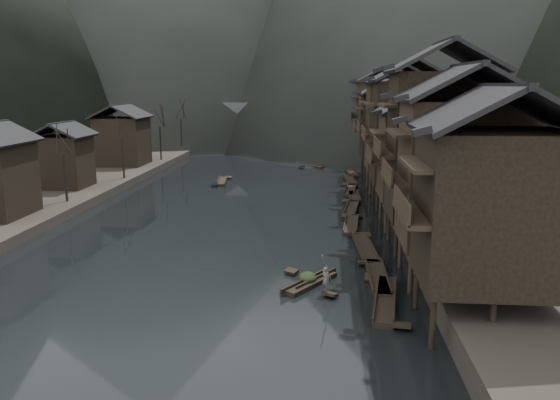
# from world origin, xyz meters

# --- Properties ---
(water) EXTENTS (300.00, 300.00, 0.00)m
(water) POSITION_xyz_m (0.00, 0.00, 0.00)
(water) COLOR black
(water) RESTS_ON ground
(right_bank) EXTENTS (40.00, 200.00, 1.80)m
(right_bank) POSITION_xyz_m (35.00, 40.00, 0.90)
(right_bank) COLOR #2D2823
(right_bank) RESTS_ON ground
(left_bank) EXTENTS (40.00, 200.00, 1.20)m
(left_bank) POSITION_xyz_m (-35.00, 40.00, 0.60)
(left_bank) COLOR #2D2823
(left_bank) RESTS_ON ground
(stilt_houses) EXTENTS (9.00, 67.60, 15.72)m
(stilt_houses) POSITION_xyz_m (17.28, 19.74, 8.90)
(stilt_houses) COLOR black
(stilt_houses) RESTS_ON ground
(left_houses) EXTENTS (8.10, 53.20, 8.73)m
(left_houses) POSITION_xyz_m (-20.50, 20.12, 5.66)
(left_houses) COLOR black
(left_houses) RESTS_ON left_bank
(bare_trees) EXTENTS (3.99, 72.70, 7.98)m
(bare_trees) POSITION_xyz_m (-17.00, 25.53, 6.79)
(bare_trees) COLOR black
(bare_trees) RESTS_ON left_bank
(moored_sampans) EXTENTS (3.13, 65.14, 0.47)m
(moored_sampans) POSITION_xyz_m (12.16, 23.01, 0.20)
(moored_sampans) COLOR black
(moored_sampans) RESTS_ON water
(midriver_boats) EXTENTS (14.30, 31.55, 0.45)m
(midriver_boats) POSITION_xyz_m (0.92, 46.24, 0.20)
(midriver_boats) COLOR black
(midriver_boats) RESTS_ON water
(stone_bridge) EXTENTS (40.00, 6.00, 9.00)m
(stone_bridge) POSITION_xyz_m (-0.00, 72.00, 5.11)
(stone_bridge) COLOR #4C4C4F
(stone_bridge) RESTS_ON ground
(hero_sampan) EXTENTS (3.61, 4.84, 0.44)m
(hero_sampan) POSITION_xyz_m (8.10, -2.44, 0.20)
(hero_sampan) COLOR black
(hero_sampan) RESTS_ON water
(cargo_heap) EXTENTS (1.15, 1.50, 0.69)m
(cargo_heap) POSITION_xyz_m (7.97, -2.24, 0.78)
(cargo_heap) COLOR black
(cargo_heap) RESTS_ON hero_sampan
(boatman) EXTENTS (0.67, 0.67, 1.57)m
(boatman) POSITION_xyz_m (9.11, -3.97, 1.22)
(boatman) COLOR #5D5D60
(boatman) RESTS_ON hero_sampan
(bamboo_pole) EXTENTS (0.93, 2.46, 3.20)m
(bamboo_pole) POSITION_xyz_m (9.31, -3.97, 3.60)
(bamboo_pole) COLOR #8C7A51
(bamboo_pole) RESTS_ON boatman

